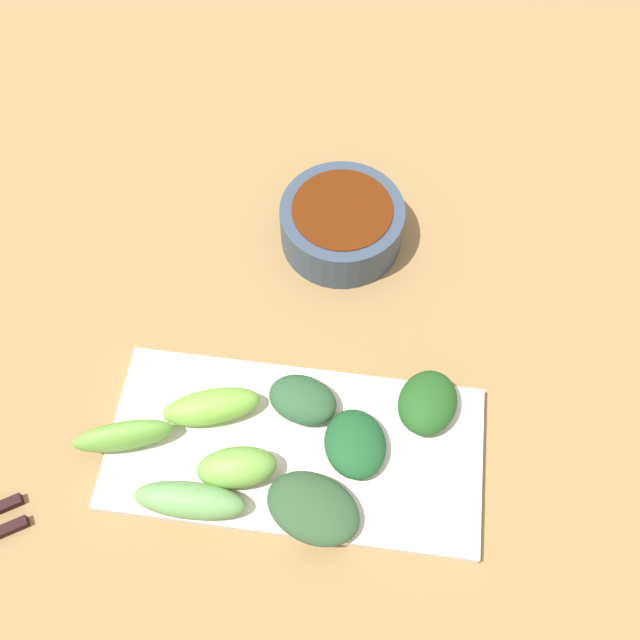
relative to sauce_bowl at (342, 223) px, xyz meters
The scene contains 11 objects.
tabletop 0.12m from the sauce_bowl, 16.89° to the right, with size 2.10×2.10×0.02m, color olive.
sauce_bowl is the anchor object (origin of this frame).
serving_plate 0.22m from the sauce_bowl, ahead, with size 0.14×0.30×0.01m, color silver.
broccoli_leafy_0 0.18m from the sauce_bowl, ahead, with size 0.04×0.06×0.02m, color #2A5532.
broccoli_stalk_1 0.21m from the sauce_bowl, 22.78° to the right, with size 0.03×0.08×0.03m, color #78B43F.
broccoli_stalk_2 0.28m from the sauce_bowl, 17.00° to the right, with size 0.03×0.09×0.03m, color #68A055.
broccoli_leafy_3 0.26m from the sauce_bowl, ahead, with size 0.05×0.07×0.02m, color #2D4D2D.
broccoli_leafy_4 0.19m from the sauce_bowl, 27.96° to the left, with size 0.06×0.05×0.03m, color #20531D.
broccoli_stalk_5 0.25m from the sauce_bowl, 12.21° to the right, with size 0.03×0.06×0.03m, color #73AC44.
broccoli_stalk_6 0.27m from the sauce_bowl, 32.34° to the right, with size 0.02×0.08×0.03m, color #6AA83E.
broccoli_leafy_7 0.21m from the sauce_bowl, ahead, with size 0.06×0.05×0.02m, color #1A5127.
Camera 1 is at (0.29, 0.07, 0.59)m, focal length 40.76 mm.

